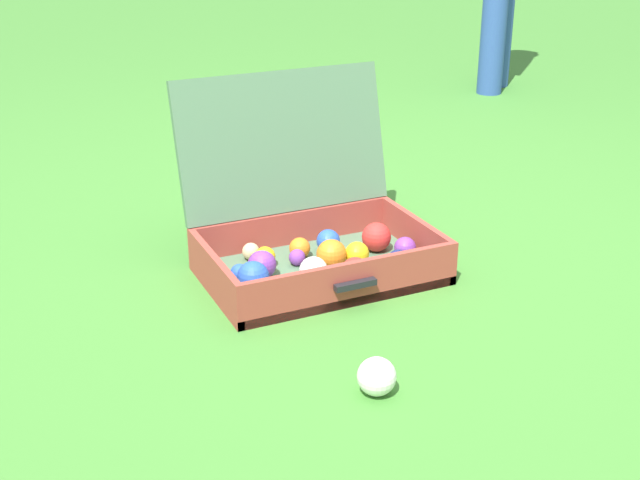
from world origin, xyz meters
The scene contains 3 objects.
ground_plane centered at (0.00, 0.00, 0.00)m, with size 16.00×16.00×0.00m, color #3D7A2D.
open_suitcase centered at (-0.07, 0.05, 0.11)m, with size 0.60×0.52×0.50m.
stray_ball_on_grass centered at (-0.19, -0.57, 0.04)m, with size 0.08×0.08×0.08m, color white.
Camera 1 is at (-0.93, -1.89, 0.99)m, focal length 48.20 mm.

